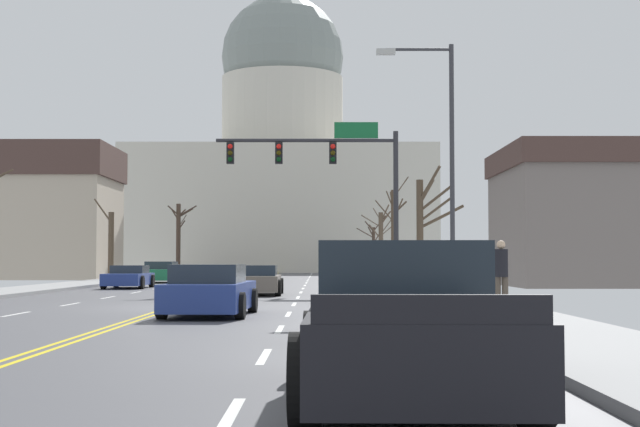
{
  "coord_description": "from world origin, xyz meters",
  "views": [
    {
      "loc": [
        4.31,
        -27.33,
        1.42
      ],
      "look_at": [
        4.47,
        34.28,
        4.43
      ],
      "focal_mm": 52.32,
      "sensor_mm": 36.0,
      "label": 1
    }
  ],
  "objects_px": {
    "sedan_near_02": "(207,292)",
    "pedestrian_00": "(499,271)",
    "street_lamp_right": "(439,148)",
    "signal_gantry": "(330,168)",
    "sedan_near_01": "(352,285)",
    "sedan_near_00": "(253,281)",
    "sedan_oncoming_00": "(126,277)",
    "bicycle_parked": "(443,288)",
    "sedan_near_03": "(376,307)",
    "sedan_oncoming_01": "(159,273)",
    "pickup_truck_near_04": "(402,327)"
  },
  "relations": [
    {
      "from": "signal_gantry",
      "to": "sedan_near_00",
      "type": "relative_size",
      "value": 1.77
    },
    {
      "from": "street_lamp_right",
      "to": "sedan_oncoming_01",
      "type": "relative_size",
      "value": 1.75
    },
    {
      "from": "signal_gantry",
      "to": "pedestrian_00",
      "type": "relative_size",
      "value": 4.53
    },
    {
      "from": "signal_gantry",
      "to": "sedan_near_01",
      "type": "relative_size",
      "value": 1.69
    },
    {
      "from": "sedan_oncoming_00",
      "to": "sedan_oncoming_01",
      "type": "relative_size",
      "value": 1.04
    },
    {
      "from": "sedan_oncoming_01",
      "to": "bicycle_parked",
      "type": "height_order",
      "value": "sedan_oncoming_01"
    },
    {
      "from": "street_lamp_right",
      "to": "pickup_truck_near_04",
      "type": "bearing_deg",
      "value": -98.74
    },
    {
      "from": "signal_gantry",
      "to": "pickup_truck_near_04",
      "type": "xyz_separation_m",
      "value": [
        0.35,
        -30.49,
        -4.64
      ]
    },
    {
      "from": "signal_gantry",
      "to": "sedan_near_02",
      "type": "xyz_separation_m",
      "value": [
        -3.29,
        -16.85,
        -4.75
      ]
    },
    {
      "from": "signal_gantry",
      "to": "sedan_near_03",
      "type": "xyz_separation_m",
      "value": [
        0.5,
        -23.6,
        -4.79
      ]
    },
    {
      "from": "sedan_near_00",
      "to": "signal_gantry",
      "type": "bearing_deg",
      "value": 46.73
    },
    {
      "from": "street_lamp_right",
      "to": "sedan_oncoming_00",
      "type": "xyz_separation_m",
      "value": [
        -12.9,
        18.14,
        -4.15
      ]
    },
    {
      "from": "sedan_near_02",
      "to": "sedan_near_03",
      "type": "distance_m",
      "value": 7.74
    },
    {
      "from": "sedan_near_02",
      "to": "bicycle_parked",
      "type": "bearing_deg",
      "value": 44.92
    },
    {
      "from": "sedan_near_01",
      "to": "sedan_near_02",
      "type": "height_order",
      "value": "sedan_near_02"
    },
    {
      "from": "bicycle_parked",
      "to": "sedan_near_01",
      "type": "bearing_deg",
      "value": 169.65
    },
    {
      "from": "bicycle_parked",
      "to": "sedan_oncoming_00",
      "type": "bearing_deg",
      "value": 131.06
    },
    {
      "from": "sedan_near_03",
      "to": "sedan_near_00",
      "type": "bearing_deg",
      "value": 99.97
    },
    {
      "from": "sedan_near_00",
      "to": "sedan_oncoming_01",
      "type": "height_order",
      "value": "sedan_oncoming_01"
    },
    {
      "from": "pedestrian_00",
      "to": "sedan_oncoming_00",
      "type": "bearing_deg",
      "value": 122.14
    },
    {
      "from": "sedan_near_02",
      "to": "pedestrian_00",
      "type": "relative_size",
      "value": 2.65
    },
    {
      "from": "signal_gantry",
      "to": "bicycle_parked",
      "type": "height_order",
      "value": "signal_gantry"
    },
    {
      "from": "sedan_near_02",
      "to": "sedan_near_03",
      "type": "xyz_separation_m",
      "value": [
        3.79,
        -6.75,
        -0.04
      ]
    },
    {
      "from": "signal_gantry",
      "to": "sedan_near_01",
      "type": "distance_m",
      "value": 10.7
    },
    {
      "from": "signal_gantry",
      "to": "street_lamp_right",
      "type": "bearing_deg",
      "value": -76.68
    },
    {
      "from": "sedan_near_01",
      "to": "sedan_oncoming_00",
      "type": "distance_m",
      "value": 18.11
    },
    {
      "from": "signal_gantry",
      "to": "sedan_near_03",
      "type": "bearing_deg",
      "value": -88.78
    },
    {
      "from": "street_lamp_right",
      "to": "sedan_near_00",
      "type": "height_order",
      "value": "street_lamp_right"
    },
    {
      "from": "sedan_near_02",
      "to": "street_lamp_right",
      "type": "bearing_deg",
      "value": 31.92
    },
    {
      "from": "signal_gantry",
      "to": "pickup_truck_near_04",
      "type": "relative_size",
      "value": 1.45
    },
    {
      "from": "sedan_near_00",
      "to": "sedan_near_01",
      "type": "relative_size",
      "value": 0.95
    },
    {
      "from": "sedan_near_03",
      "to": "sedan_oncoming_01",
      "type": "xyz_separation_m",
      "value": [
        -10.63,
        39.67,
        0.03
      ]
    },
    {
      "from": "sedan_oncoming_00",
      "to": "pedestrian_00",
      "type": "bearing_deg",
      "value": -57.86
    },
    {
      "from": "sedan_oncoming_01",
      "to": "sedan_near_03",
      "type": "bearing_deg",
      "value": -75.0
    },
    {
      "from": "sedan_near_01",
      "to": "pickup_truck_near_04",
      "type": "xyz_separation_m",
      "value": [
        -0.25,
        -20.93,
        0.15
      ]
    },
    {
      "from": "sedan_near_00",
      "to": "sedan_near_02",
      "type": "relative_size",
      "value": 0.97
    },
    {
      "from": "pickup_truck_near_04",
      "to": "bicycle_parked",
      "type": "height_order",
      "value": "pickup_truck_near_04"
    },
    {
      "from": "sedan_near_03",
      "to": "sedan_oncoming_01",
      "type": "bearing_deg",
      "value": 105.0
    },
    {
      "from": "street_lamp_right",
      "to": "pickup_truck_near_04",
      "type": "relative_size",
      "value": 1.4
    },
    {
      "from": "sedan_near_00",
      "to": "street_lamp_right",
      "type": "bearing_deg",
      "value": -57.56
    },
    {
      "from": "sedan_oncoming_01",
      "to": "bicycle_parked",
      "type": "xyz_separation_m",
      "value": [
        13.63,
        -26.16,
        -0.11
      ]
    },
    {
      "from": "sedan_near_01",
      "to": "pickup_truck_near_04",
      "type": "distance_m",
      "value": 20.94
    },
    {
      "from": "street_lamp_right",
      "to": "sedan_oncoming_01",
      "type": "bearing_deg",
      "value": 114.46
    },
    {
      "from": "signal_gantry",
      "to": "bicycle_parked",
      "type": "xyz_separation_m",
      "value": [
        3.5,
        -10.08,
        -4.87
      ]
    },
    {
      "from": "sedan_near_02",
      "to": "bicycle_parked",
      "type": "xyz_separation_m",
      "value": [
        6.79,
        6.77,
        -0.12
      ]
    },
    {
      "from": "sedan_oncoming_01",
      "to": "sedan_oncoming_00",
      "type": "bearing_deg",
      "value": -88.52
    },
    {
      "from": "sedan_oncoming_00",
      "to": "bicycle_parked",
      "type": "distance_m",
      "value": 20.32
    },
    {
      "from": "signal_gantry",
      "to": "street_lamp_right",
      "type": "distance_m",
      "value": 13.28
    },
    {
      "from": "pedestrian_00",
      "to": "signal_gantry",
      "type": "bearing_deg",
      "value": 103.41
    },
    {
      "from": "signal_gantry",
      "to": "bicycle_parked",
      "type": "relative_size",
      "value": 4.47
    }
  ]
}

